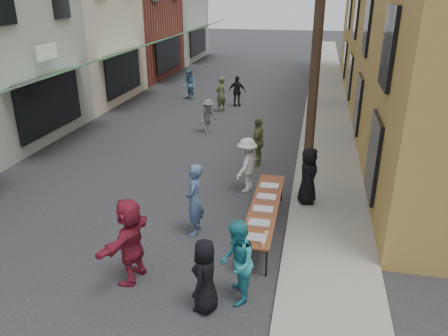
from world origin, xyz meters
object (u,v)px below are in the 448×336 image
at_px(utility_pole_near, 317,45).
at_px(utility_pole_mid, 320,17).
at_px(guest_front_c, 237,263).
at_px(guest_front_a, 205,276).
at_px(catering_tray_sausage, 255,238).
at_px(serving_table, 264,207).
at_px(utility_pole_far, 322,7).
at_px(server, 308,176).

distance_m(utility_pole_near, utility_pole_mid, 12.00).
distance_m(utility_pole_mid, guest_front_c, 17.06).
bearing_deg(guest_front_a, guest_front_c, 133.03).
xyz_separation_m(guest_front_a, guest_front_c, (0.54, 0.37, 0.12)).
xyz_separation_m(utility_pole_mid, catering_tray_sausage, (-0.97, -15.51, -3.71)).
bearing_deg(guest_front_a, serving_table, 175.25).
height_order(utility_pole_near, utility_pole_far, same).
bearing_deg(catering_tray_sausage, guest_front_a, -116.59).
distance_m(utility_pole_near, utility_pole_far, 24.00).
bearing_deg(server, guest_front_c, 164.17).
xyz_separation_m(utility_pole_mid, server, (0.05, -12.10, -3.57)).
relative_size(utility_pole_mid, guest_front_c, 5.07).
distance_m(catering_tray_sausage, guest_front_c, 1.15).
relative_size(serving_table, catering_tray_sausage, 8.00).
bearing_deg(server, guest_front_a, 159.48).
bearing_deg(catering_tray_sausage, utility_pole_far, 87.97).
bearing_deg(serving_table, guest_front_a, -103.38).
xyz_separation_m(utility_pole_near, server, (0.05, -0.10, -3.57)).
height_order(catering_tray_sausage, guest_front_a, guest_front_a).
relative_size(utility_pole_near, guest_front_a, 5.87).
height_order(utility_pole_far, catering_tray_sausage, utility_pole_far).
distance_m(guest_front_a, guest_front_c, 0.67).
bearing_deg(guest_front_c, utility_pole_mid, 166.33).
relative_size(utility_pole_near, server, 5.42).
xyz_separation_m(serving_table, guest_front_c, (-0.21, -2.77, 0.17)).
xyz_separation_m(utility_pole_far, guest_front_a, (-1.72, -29.01, -3.73)).
bearing_deg(server, utility_pole_mid, -0.44).
bearing_deg(guest_front_a, utility_pole_mid, -177.15).
xyz_separation_m(utility_pole_far, guest_front_c, (-1.18, -28.63, -3.61)).
bearing_deg(utility_pole_mid, serving_table, -94.02).
bearing_deg(serving_table, utility_pole_near, 62.38).
height_order(guest_front_a, server, server).
relative_size(serving_table, guest_front_a, 2.61).
bearing_deg(utility_pole_mid, utility_pole_near, -90.00).
bearing_deg(server, utility_pole_near, 26.94).
bearing_deg(guest_front_a, utility_pole_near, 169.65).
distance_m(utility_pole_mid, server, 12.61).
xyz_separation_m(utility_pole_near, utility_pole_far, (0.00, 24.00, 0.00)).
distance_m(utility_pole_near, server, 3.57).
relative_size(catering_tray_sausage, guest_front_a, 0.33).
bearing_deg(utility_pole_far, utility_pole_near, -90.00).
bearing_deg(server, utility_pole_far, -0.56).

